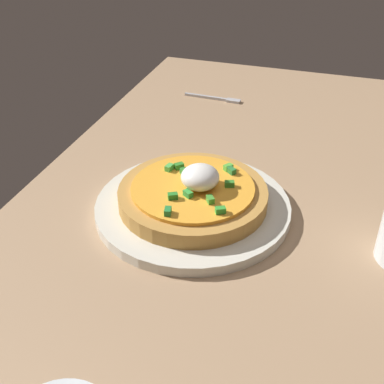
% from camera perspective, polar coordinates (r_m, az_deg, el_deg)
% --- Properties ---
extents(dining_table, '(1.22, 0.76, 0.03)m').
position_cam_1_polar(dining_table, '(0.70, 9.43, -5.01)').
color(dining_table, tan).
rests_on(dining_table, ground).
extents(plate, '(0.27, 0.27, 0.01)m').
position_cam_1_polar(plate, '(0.70, 0.00, -1.85)').
color(plate, silver).
rests_on(plate, dining_table).
extents(pizza, '(0.21, 0.21, 0.06)m').
position_cam_1_polar(pizza, '(0.69, 0.07, -0.32)').
color(pizza, '#BE8840').
rests_on(pizza, plate).
extents(fork, '(0.02, 0.12, 0.01)m').
position_cam_1_polar(fork, '(1.06, 2.86, 10.46)').
color(fork, '#B7B7BC').
rests_on(fork, dining_table).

